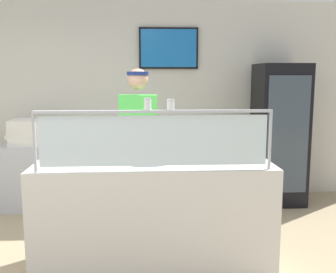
{
  "coord_description": "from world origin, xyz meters",
  "views": [
    {
      "loc": [
        0.95,
        -2.98,
        1.69
      ],
      "look_at": [
        1.14,
        0.37,
        1.17
      ],
      "focal_mm": 42.24,
      "sensor_mm": 36.0,
      "label": 1
    }
  ],
  "objects_px": {
    "pepper_flake_shaker": "(171,105)",
    "pizza_box_stack": "(29,132)",
    "drink_fridge": "(279,134)",
    "pizza_tray": "(148,159)",
    "pizza_server": "(150,157)",
    "parmesan_shaker": "(148,105)",
    "worker_figure": "(139,144)"
  },
  "relations": [
    {
      "from": "pepper_flake_shaker",
      "to": "pizza_box_stack",
      "type": "height_order",
      "value": "pepper_flake_shaker"
    },
    {
      "from": "pepper_flake_shaker",
      "to": "drink_fridge",
      "type": "distance_m",
      "value": 2.63
    },
    {
      "from": "pizza_tray",
      "to": "pepper_flake_shaker",
      "type": "bearing_deg",
      "value": -63.02
    },
    {
      "from": "pizza_tray",
      "to": "drink_fridge",
      "type": "relative_size",
      "value": 0.26
    },
    {
      "from": "pizza_server",
      "to": "parmesan_shaker",
      "type": "distance_m",
      "value": 0.58
    },
    {
      "from": "parmesan_shaker",
      "to": "pizza_box_stack",
      "type": "height_order",
      "value": "parmesan_shaker"
    },
    {
      "from": "pizza_server",
      "to": "drink_fridge",
      "type": "distance_m",
      "value": 2.43
    },
    {
      "from": "parmesan_shaker",
      "to": "pepper_flake_shaker",
      "type": "height_order",
      "value": "parmesan_shaker"
    },
    {
      "from": "parmesan_shaker",
      "to": "pepper_flake_shaker",
      "type": "relative_size",
      "value": 1.11
    },
    {
      "from": "pizza_server",
      "to": "drink_fridge",
      "type": "height_order",
      "value": "drink_fridge"
    },
    {
      "from": "pizza_tray",
      "to": "parmesan_shaker",
      "type": "xyz_separation_m",
      "value": [
        0.0,
        -0.35,
        0.5
      ]
    },
    {
      "from": "pizza_tray",
      "to": "pizza_server",
      "type": "xyz_separation_m",
      "value": [
        0.02,
        -0.02,
        0.02
      ]
    },
    {
      "from": "parmesan_shaker",
      "to": "drink_fridge",
      "type": "height_order",
      "value": "drink_fridge"
    },
    {
      "from": "pizza_tray",
      "to": "worker_figure",
      "type": "distance_m",
      "value": 0.58
    },
    {
      "from": "pepper_flake_shaker",
      "to": "pizza_box_stack",
      "type": "distance_m",
      "value": 2.63
    },
    {
      "from": "pizza_server",
      "to": "pizza_box_stack",
      "type": "bearing_deg",
      "value": 133.56
    },
    {
      "from": "worker_figure",
      "to": "pizza_box_stack",
      "type": "height_order",
      "value": "worker_figure"
    },
    {
      "from": "drink_fridge",
      "to": "pepper_flake_shaker",
      "type": "bearing_deg",
      "value": -127.72
    },
    {
      "from": "pepper_flake_shaker",
      "to": "worker_figure",
      "type": "xyz_separation_m",
      "value": [
        -0.26,
        0.93,
        -0.46
      ]
    },
    {
      "from": "worker_figure",
      "to": "drink_fridge",
      "type": "relative_size",
      "value": 0.96
    },
    {
      "from": "parmesan_shaker",
      "to": "drink_fridge",
      "type": "distance_m",
      "value": 2.74
    },
    {
      "from": "pizza_box_stack",
      "to": "pepper_flake_shaker",
      "type": "bearing_deg",
      "value": -50.24
    },
    {
      "from": "pizza_server",
      "to": "parmesan_shaker",
      "type": "bearing_deg",
      "value": -91.93
    },
    {
      "from": "pizza_tray",
      "to": "worker_figure",
      "type": "relative_size",
      "value": 0.27
    },
    {
      "from": "worker_figure",
      "to": "pizza_server",
      "type": "bearing_deg",
      "value": -80.01
    },
    {
      "from": "pizza_tray",
      "to": "pepper_flake_shaker",
      "type": "distance_m",
      "value": 0.63
    },
    {
      "from": "pizza_tray",
      "to": "pizza_box_stack",
      "type": "height_order",
      "value": "pizza_box_stack"
    },
    {
      "from": "pizza_tray",
      "to": "pizza_box_stack",
      "type": "bearing_deg",
      "value": 132.03
    },
    {
      "from": "pizza_server",
      "to": "parmesan_shaker",
      "type": "height_order",
      "value": "parmesan_shaker"
    },
    {
      "from": "worker_figure",
      "to": "parmesan_shaker",
      "type": "bearing_deg",
      "value": -84.74
    },
    {
      "from": "pizza_server",
      "to": "parmesan_shaker",
      "type": "xyz_separation_m",
      "value": [
        -0.02,
        -0.33,
        0.48
      ]
    },
    {
      "from": "worker_figure",
      "to": "pizza_box_stack",
      "type": "relative_size",
      "value": 3.65
    }
  ]
}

